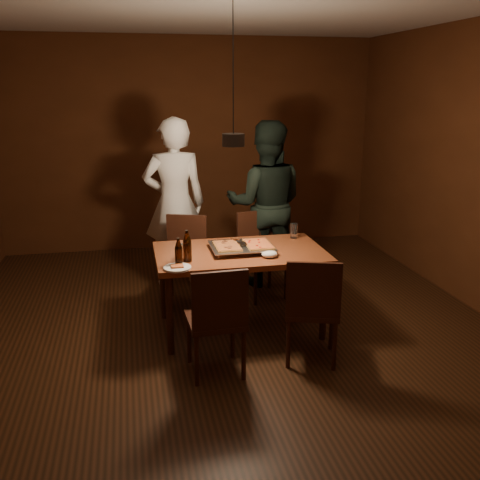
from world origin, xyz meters
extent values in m
plane|color=#3B1E10|center=(0.00, 0.00, 0.00)|extent=(6.00, 6.00, 0.00)
plane|color=#502612|center=(0.00, 3.00, 1.40)|extent=(5.00, 0.00, 5.00)
plane|color=#502612|center=(0.00, -3.00, 1.40)|extent=(5.00, 0.00, 5.00)
cube|color=brown|center=(0.10, 0.22, 0.72)|extent=(1.50, 0.90, 0.05)
cylinder|color=#38190F|center=(-0.57, -0.15, 0.35)|extent=(0.06, 0.06, 0.70)
cylinder|color=#38190F|center=(0.77, -0.15, 0.35)|extent=(0.06, 0.06, 0.70)
cylinder|color=#38190F|center=(-0.57, 0.59, 0.35)|extent=(0.06, 0.06, 0.70)
cylinder|color=#38190F|center=(0.77, 0.59, 0.35)|extent=(0.06, 0.06, 0.70)
cube|color=#38190F|center=(-0.35, 0.91, 0.43)|extent=(0.54, 0.54, 0.04)
cube|color=#38190F|center=(-0.28, 1.09, 0.67)|extent=(0.41, 0.17, 0.45)
cube|color=#38190F|center=(0.50, 0.93, 0.43)|extent=(0.51, 0.51, 0.04)
cube|color=#38190F|center=(0.45, 1.12, 0.67)|extent=(0.42, 0.13, 0.45)
cube|color=#38190F|center=(-0.25, -0.51, 0.43)|extent=(0.44, 0.44, 0.04)
cube|color=#38190F|center=(-0.24, -0.70, 0.67)|extent=(0.42, 0.05, 0.45)
cube|color=#38190F|center=(0.55, -0.46, 0.43)|extent=(0.53, 0.53, 0.04)
cube|color=#38190F|center=(0.49, -0.64, 0.67)|extent=(0.41, 0.15, 0.45)
cube|color=silver|center=(0.12, 0.22, 0.77)|extent=(0.56, 0.47, 0.05)
cube|color=maroon|center=(-0.02, 0.21, 0.81)|extent=(0.21, 0.34, 0.02)
cube|color=gold|center=(0.26, 0.21, 0.81)|extent=(0.22, 0.35, 0.02)
cylinder|color=black|center=(-0.47, -0.09, 0.83)|extent=(0.06, 0.06, 0.15)
cone|color=black|center=(-0.47, -0.09, 0.94)|extent=(0.06, 0.06, 0.09)
cylinder|color=black|center=(-0.39, 0.01, 0.84)|extent=(0.07, 0.07, 0.17)
cone|color=black|center=(-0.39, 0.01, 0.97)|extent=(0.07, 0.07, 0.10)
cylinder|color=silver|center=(-0.41, 0.09, 0.81)|extent=(0.08, 0.08, 0.13)
cylinder|color=silver|center=(0.69, 0.52, 0.82)|extent=(0.07, 0.07, 0.14)
cylinder|color=white|center=(-0.49, -0.16, 0.76)|extent=(0.22, 0.22, 0.02)
cube|color=gold|center=(-0.49, -0.16, 0.77)|extent=(0.10, 0.08, 0.01)
ellipsoid|color=white|center=(0.31, -0.03, 0.78)|extent=(0.14, 0.11, 0.06)
imported|color=white|center=(-0.36, 1.50, 0.93)|extent=(0.68, 0.45, 1.86)
imported|color=black|center=(0.63, 1.35, 0.91)|extent=(1.03, 0.89, 1.82)
cylinder|color=black|center=(0.00, 0.00, 1.75)|extent=(0.18, 0.18, 0.10)
cylinder|color=black|center=(0.00, 0.00, 2.30)|extent=(0.01, 0.01, 1.00)
camera|label=1|loc=(-0.83, -4.24, 2.16)|focal=40.00mm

